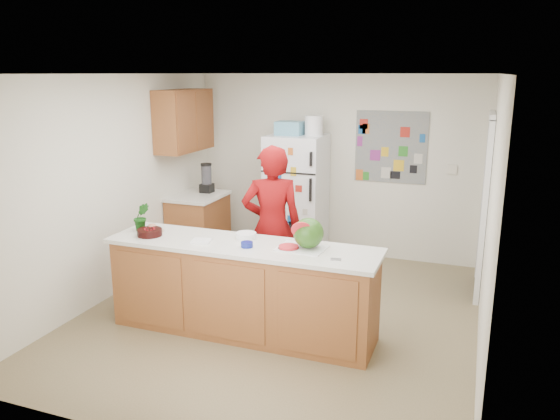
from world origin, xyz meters
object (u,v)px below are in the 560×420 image
(refrigerator, at_px, (296,197))
(person, at_px, (272,227))
(watermelon, at_px, (308,233))
(cherry_bowl, at_px, (150,232))

(refrigerator, distance_m, person, 1.68)
(refrigerator, distance_m, watermelon, 2.49)
(refrigerator, height_order, cherry_bowl, refrigerator)
(refrigerator, relative_size, watermelon, 5.99)
(watermelon, relative_size, cherry_bowl, 1.16)
(person, bearing_deg, cherry_bowl, 15.30)
(person, relative_size, watermelon, 6.28)
(watermelon, bearing_deg, cherry_bowl, -174.78)
(person, bearing_deg, watermelon, 109.49)
(watermelon, distance_m, cherry_bowl, 1.63)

